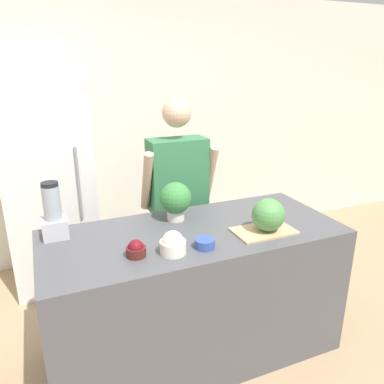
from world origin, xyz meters
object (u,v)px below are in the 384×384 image
object	(u,v)px
bowl_small_blue	(205,243)
potted_plant	(176,199)
watermelon	(268,215)
person	(178,203)
bowl_cream	(173,244)
blender	(53,215)
bowl_cherries	(136,249)
refrigerator	(50,193)

from	to	relation	value
bowl_small_blue	potted_plant	xyz separation A→B (m)	(-0.01, 0.45, 0.12)
watermelon	person	bearing A→B (deg)	109.23
bowl_cream	bowl_small_blue	xyz separation A→B (m)	(0.19, -0.01, -0.03)
bowl_cream	blender	world-z (taller)	blender
person	bowl_cherries	world-z (taller)	person
refrigerator	blender	size ratio (longest dim) A/B	4.82
bowl_cream	potted_plant	size ratio (longest dim) A/B	0.56
bowl_cream	person	bearing A→B (deg)	67.53
refrigerator	bowl_small_blue	world-z (taller)	refrigerator
blender	potted_plant	world-z (taller)	blender
refrigerator	blender	bearing A→B (deg)	-90.86
refrigerator	bowl_cherries	bearing A→B (deg)	-76.14
refrigerator	blender	distance (m)	1.12
bowl_cherries	bowl_cream	xyz separation A→B (m)	(0.20, -0.05, 0.02)
watermelon	potted_plant	world-z (taller)	potted_plant
bowl_small_blue	watermelon	bearing A→B (deg)	5.13
bowl_cherries	blender	distance (m)	0.59
bowl_small_blue	blender	bearing A→B (deg)	148.18
person	bowl_small_blue	distance (m)	0.89
bowl_cream	potted_plant	xyz separation A→B (m)	(0.18, 0.44, 0.09)
watermelon	bowl_cherries	bearing A→B (deg)	178.78
potted_plant	bowl_cherries	bearing A→B (deg)	-134.13
person	potted_plant	xyz separation A→B (m)	(-0.17, -0.42, 0.20)
blender	watermelon	bearing A→B (deg)	-19.83
bowl_cream	blender	bearing A→B (deg)	141.17
bowl_cream	blender	xyz separation A→B (m)	(-0.59, 0.48, 0.09)
potted_plant	bowl_cream	bearing A→B (deg)	-112.37
bowl_cherries	blender	size ratio (longest dim) A/B	0.32
bowl_small_blue	bowl_cream	bearing A→B (deg)	176.98
refrigerator	potted_plant	distance (m)	1.38
watermelon	bowl_cream	size ratio (longest dim) A/B	1.40
bowl_cherries	potted_plant	xyz separation A→B (m)	(0.38, 0.39, 0.11)
watermelon	bowl_small_blue	bearing A→B (deg)	-174.87
refrigerator	person	distance (m)	1.18
refrigerator	potted_plant	xyz separation A→B (m)	(0.76, -1.13, 0.22)
person	bowl_small_blue	xyz separation A→B (m)	(-0.16, -0.87, 0.08)
person	watermelon	size ratio (longest dim) A/B	8.16
person	potted_plant	bearing A→B (deg)	-112.58
blender	bowl_small_blue	bearing A→B (deg)	-31.82
blender	bowl_cream	bearing A→B (deg)	-38.83
watermelon	bowl_small_blue	distance (m)	0.46
refrigerator	potted_plant	world-z (taller)	refrigerator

